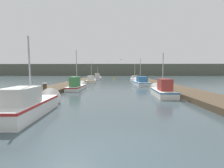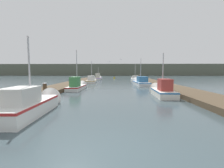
# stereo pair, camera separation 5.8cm
# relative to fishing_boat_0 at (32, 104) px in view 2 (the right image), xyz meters

# --- Properties ---
(ground_plane) EXTENTS (200.00, 200.00, 0.00)m
(ground_plane) POSITION_rel_fishing_boat_0_xyz_m (4.02, -3.69, -0.49)
(ground_plane) COLOR #38474C
(dock_left) EXTENTS (2.95, 40.00, 0.36)m
(dock_left) POSITION_rel_fishing_boat_0_xyz_m (-2.52, 12.31, -0.30)
(dock_left) COLOR #4C3D2B
(dock_left) RESTS_ON ground_plane
(dock_right) EXTENTS (2.95, 40.00, 0.36)m
(dock_right) POSITION_rel_fishing_boat_0_xyz_m (10.57, 12.31, -0.30)
(dock_right) COLOR #4C3D2B
(dock_right) RESTS_ON ground_plane
(distant_shore_ridge) EXTENTS (120.00, 16.00, 5.41)m
(distant_shore_ridge) POSITION_rel_fishing_boat_0_xyz_m (4.02, 69.99, 2.22)
(distant_shore_ridge) COLOR #565B4C
(distant_shore_ridge) RESTS_ON ground_plane
(fishing_boat_0) EXTENTS (1.60, 4.76, 4.10)m
(fishing_boat_0) POSITION_rel_fishing_boat_0_xyz_m (0.00, 0.00, 0.00)
(fishing_boat_0) COLOR silver
(fishing_boat_0) RESTS_ON ground_plane
(fishing_boat_1) EXTENTS (1.55, 4.56, 3.98)m
(fishing_boat_1) POSITION_rel_fishing_boat_0_xyz_m (8.13, 5.74, -0.05)
(fishing_boat_1) COLOR silver
(fishing_boat_1) RESTS_ON ground_plane
(fishing_boat_2) EXTENTS (1.39, 4.91, 4.81)m
(fishing_boat_2) POSITION_rel_fishing_boat_0_xyz_m (-0.21, 9.70, -0.06)
(fishing_boat_2) COLOR silver
(fishing_boat_2) RESTS_ON ground_plane
(fishing_boat_3) EXTENTS (2.03, 6.06, 4.46)m
(fishing_boat_3) POSITION_rel_fishing_boat_0_xyz_m (7.83, 15.59, -0.07)
(fishing_boat_3) COLOR silver
(fishing_boat_3) RESTS_ON ground_plane
(fishing_boat_4) EXTENTS (1.75, 4.97, 4.30)m
(fishing_boat_4) POSITION_rel_fishing_boat_0_xyz_m (-0.20, 19.81, -0.11)
(fishing_boat_4) COLOR silver
(fishing_boat_4) RESTS_ON ground_plane
(fishing_boat_5) EXTENTS (1.72, 5.07, 4.17)m
(fishing_boat_5) POSITION_rel_fishing_boat_0_xyz_m (8.23, 24.89, -0.15)
(fishing_boat_5) COLOR silver
(fishing_boat_5) RESTS_ON ground_plane
(fishing_boat_6) EXTENTS (1.48, 6.12, 3.42)m
(fishing_boat_6) POSITION_rel_fishing_boat_0_xyz_m (-0.13, 29.22, -0.03)
(fishing_boat_6) COLOR silver
(fishing_boat_6) RESTS_ON ground_plane
(mooring_piling_0) EXTENTS (0.33, 0.33, 1.21)m
(mooring_piling_0) POSITION_rel_fishing_boat_0_xyz_m (-1.12, 3.74, 0.13)
(mooring_piling_0) COLOR #473523
(mooring_piling_0) RESTS_ON ground_plane
(mooring_piling_1) EXTENTS (0.26, 0.26, 1.11)m
(mooring_piling_1) POSITION_rel_fishing_boat_0_xyz_m (9.10, 6.34, 0.07)
(mooring_piling_1) COLOR #473523
(mooring_piling_1) RESTS_ON ground_plane
(mooring_piling_2) EXTENTS (0.30, 0.30, 1.32)m
(mooring_piling_2) POSITION_rel_fishing_boat_0_xyz_m (9.25, 25.00, 0.18)
(mooring_piling_2) COLOR #473523
(mooring_piling_2) RESTS_ON ground_plane
(mooring_piling_3) EXTENTS (0.36, 0.36, 1.20)m
(mooring_piling_3) POSITION_rel_fishing_boat_0_xyz_m (-1.12, 12.45, 0.12)
(mooring_piling_3) COLOR #473523
(mooring_piling_3) RESTS_ON ground_plane
(channel_buoy) EXTENTS (0.52, 0.52, 1.02)m
(channel_buoy) POSITION_rel_fishing_boat_0_xyz_m (3.71, 35.28, -0.34)
(channel_buoy) COLOR gold
(channel_buoy) RESTS_ON ground_plane
(seagull_lead) EXTENTS (0.55, 0.33, 0.12)m
(seagull_lead) POSITION_rel_fishing_boat_0_xyz_m (2.92, 20.03, 3.35)
(seagull_lead) COLOR white
(seagull_1) EXTENTS (0.37, 0.54, 0.12)m
(seagull_1) POSITION_rel_fishing_boat_0_xyz_m (5.12, 20.38, 3.74)
(seagull_1) COLOR white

